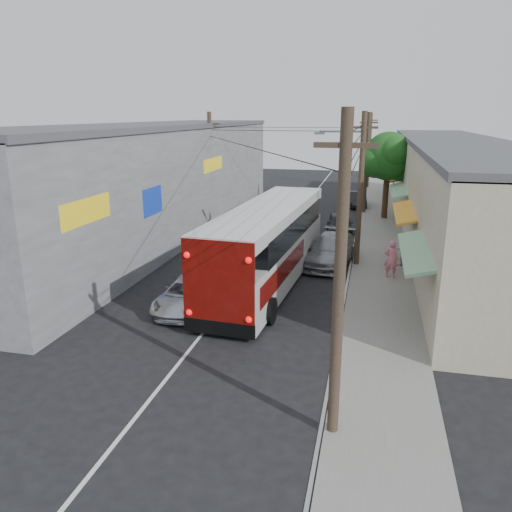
% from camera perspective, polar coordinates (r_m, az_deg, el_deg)
% --- Properties ---
extents(ground, '(120.00, 120.00, 0.00)m').
position_cam_1_polar(ground, '(16.38, -9.59, -12.95)').
color(ground, black).
rests_on(ground, ground).
extents(sidewalk, '(3.00, 80.00, 0.12)m').
position_cam_1_polar(sidewalk, '(34.06, 14.02, 2.23)').
color(sidewalk, slate).
rests_on(sidewalk, ground).
extents(building_right, '(7.09, 40.00, 6.25)m').
position_cam_1_polar(building_right, '(35.83, 21.57, 7.30)').
color(building_right, beige).
rests_on(building_right, ground).
extents(building_left, '(7.20, 36.00, 7.25)m').
position_cam_1_polar(building_left, '(34.53, -11.52, 8.64)').
color(building_left, gray).
rests_on(building_left, ground).
extents(utility_poles, '(11.80, 45.28, 8.00)m').
position_cam_1_polar(utility_poles, '(33.79, 8.68, 9.43)').
color(utility_poles, '#473828').
rests_on(utility_poles, ground).
extents(street_tree, '(4.40, 4.00, 6.60)m').
position_cam_1_polar(street_tree, '(39.30, 14.98, 10.77)').
color(street_tree, '#3F2B19').
rests_on(street_tree, ground).
extents(coach_bus, '(3.68, 13.22, 3.77)m').
position_cam_1_polar(coach_bus, '(23.48, 1.46, 1.38)').
color(coach_bus, silver).
rests_on(coach_bus, ground).
extents(jeepney, '(2.11, 4.44, 1.22)m').
position_cam_1_polar(jeepney, '(20.99, -7.79, -4.40)').
color(jeepney, silver).
rests_on(jeepney, ground).
extents(parked_suv, '(2.88, 5.66, 1.57)m').
position_cam_1_polar(parked_suv, '(27.16, 8.50, 0.68)').
color(parked_suv, gray).
rests_on(parked_suv, ground).
extents(parked_car_mid, '(2.18, 4.26, 1.39)m').
position_cam_1_polar(parked_car_mid, '(34.22, 9.56, 3.64)').
color(parked_car_mid, '#2A292E').
rests_on(parked_car_mid, ground).
extents(parked_car_far, '(1.71, 4.03, 1.29)m').
position_cam_1_polar(parked_car_far, '(44.74, 11.56, 6.35)').
color(parked_car_far, black).
rests_on(parked_car_far, ground).
extents(pedestrian_near, '(0.72, 0.51, 1.85)m').
position_cam_1_polar(pedestrian_near, '(25.14, 15.21, -0.34)').
color(pedestrian_near, '#DA7389').
rests_on(pedestrian_near, sidewalk).
extents(pedestrian_far, '(0.88, 0.71, 1.73)m').
position_cam_1_polar(pedestrian_far, '(27.34, 16.51, 0.72)').
color(pedestrian_far, '#97B0DC').
rests_on(pedestrian_far, sidewalk).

